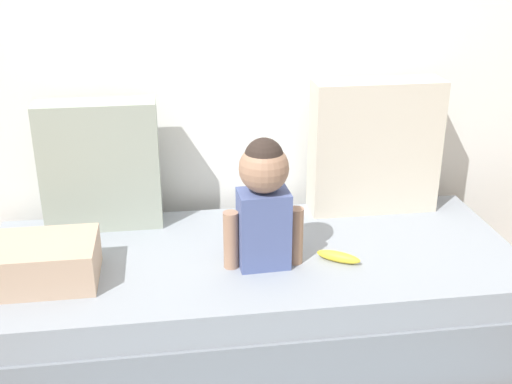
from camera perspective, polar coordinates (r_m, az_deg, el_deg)
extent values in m
plane|color=brown|center=(2.67, -0.28, -12.91)|extent=(12.00, 12.00, 0.00)
cube|color=white|center=(2.77, -2.01, 13.96)|extent=(5.30, 0.10, 2.27)
cube|color=gray|center=(2.59, -0.29, -10.44)|extent=(2.10, 0.87, 0.27)
cube|color=#8C939E|center=(2.49, -0.30, -6.63)|extent=(2.04, 0.85, 0.12)
cube|color=#99A393|center=(2.66, -13.77, 2.34)|extent=(0.47, 0.16, 0.53)
cube|color=beige|center=(2.78, 10.60, 4.00)|extent=(0.55, 0.16, 0.58)
cube|color=#4C5B93|center=(2.31, 0.68, -3.33)|extent=(0.19, 0.14, 0.29)
sphere|color=#9E755B|center=(2.22, 0.71, 2.15)|extent=(0.18, 0.18, 0.18)
sphere|color=#2D231E|center=(2.20, 0.72, 3.12)|extent=(0.14, 0.14, 0.14)
cylinder|color=#9E755B|center=(2.31, -2.26, -4.32)|extent=(0.06, 0.06, 0.22)
cylinder|color=#9E755B|center=(2.35, 3.57, -3.94)|extent=(0.06, 0.06, 0.22)
ellipsoid|color=yellow|center=(2.41, 7.40, -5.78)|extent=(0.17, 0.13, 0.04)
cube|color=tan|center=(2.36, -18.87, -5.99)|extent=(0.40, 0.28, 0.15)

